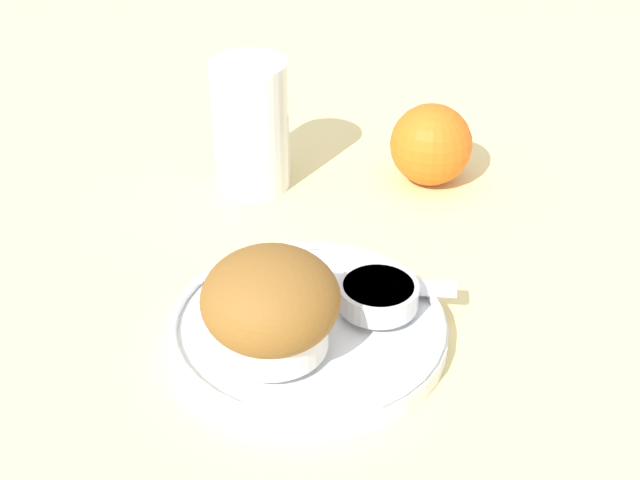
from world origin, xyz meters
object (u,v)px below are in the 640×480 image
object	(u,v)px
orange_fruit	(431,145)
butter_knife	(330,283)
muffin	(271,306)
juice_glass	(251,125)

from	to	relation	value
orange_fruit	butter_knife	bearing A→B (deg)	-111.65
muffin	orange_fruit	bearing A→B (deg)	67.21
butter_knife	orange_fruit	world-z (taller)	orange_fruit
muffin	orange_fruit	world-z (taller)	muffin
butter_knife	juice_glass	bearing A→B (deg)	115.83
muffin	butter_knife	world-z (taller)	muffin
juice_glass	butter_knife	bearing A→B (deg)	-65.01
orange_fruit	juice_glass	bearing A→B (deg)	-173.49
orange_fruit	muffin	bearing A→B (deg)	-112.79
butter_knife	orange_fruit	distance (m)	0.21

